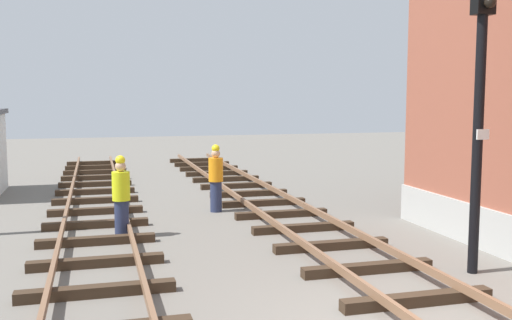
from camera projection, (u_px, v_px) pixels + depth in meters
The scene contains 4 objects.
track_near_building at pixel (450, 317), 8.18m from camera, with size 2.50×44.27×0.32m.
signal_mast at pixel (481, 75), 10.28m from camera, with size 0.36×0.40×5.69m.
track_worker_foreground at pixel (216, 178), 16.21m from camera, with size 0.40×0.40×1.87m.
track_worker_distant at pixel (121, 197), 13.25m from camera, with size 0.40×0.40×1.87m.
Camera 1 is at (-3.98, -6.90, 3.19)m, focal length 41.31 mm.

